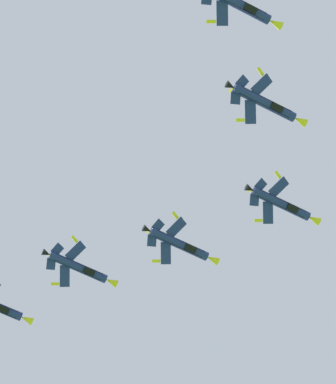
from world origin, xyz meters
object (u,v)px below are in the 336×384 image
Objects in this scene: fighter_jet_right_outer at (239,5)px; fighter_jet_lead at (282,204)px; fighter_jet_left_wing at (180,245)px; fighter_jet_right_wing at (266,104)px; fighter_jet_left_outer at (79,268)px.

fighter_jet_lead is at bearing 138.70° from fighter_jet_right_outer.
fighter_jet_lead is at bearing 42.39° from fighter_jet_left_wing.
fighter_jet_right_wing reaches higher than fighter_jet_right_outer.
fighter_jet_lead is 20.69m from fighter_jet_left_wing.
fighter_jet_left_outer reaches higher than fighter_jet_left_wing.
fighter_jet_left_outer is (-13.76, 15.56, 2.95)m from fighter_jet_left_wing.
fighter_jet_left_wing is 32.44m from fighter_jet_right_wing.
fighter_jet_lead is 40.90m from fighter_jet_right_outer.
fighter_jet_lead is 1.00× the size of fighter_jet_right_wing.
fighter_jet_left_wing is (-13.28, 15.60, -2.85)m from fighter_jet_lead.
fighter_jet_right_wing is (-1.32, -32.38, -1.30)m from fighter_jet_left_wing.
fighter_jet_right_outer is (-27.86, -29.57, -4.74)m from fighter_jet_lead.
fighter_jet_right_wing is at bearing 135.96° from fighter_jet_right_outer.
fighter_jet_right_outer is (-0.82, -60.73, -4.84)m from fighter_jet_left_outer.
fighter_jet_right_wing is 1.00× the size of fighter_jet_left_outer.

